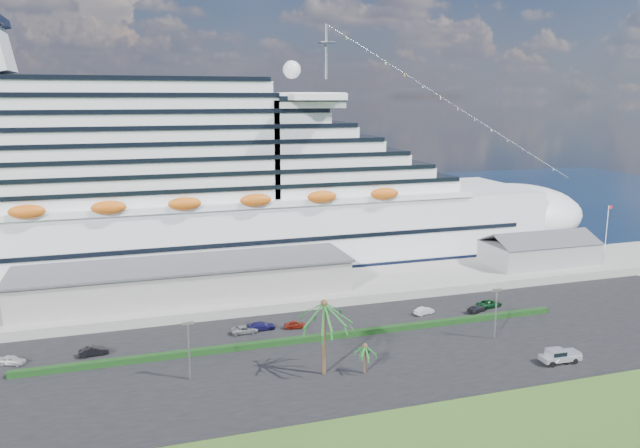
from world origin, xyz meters
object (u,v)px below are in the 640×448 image
object	(u,v)px
cruise_ship	(189,197)
parked_car_3	(261,326)
pickup_truck	(560,355)
boat_trailer	(561,356)

from	to	relation	value
cruise_ship	parked_car_3	world-z (taller)	cruise_ship
parked_car_3	pickup_truck	distance (m)	46.49
pickup_truck	boat_trailer	bearing A→B (deg)	-19.55
parked_car_3	boat_trailer	xyz separation A→B (m)	(38.65, -26.09, 0.32)
cruise_ship	boat_trailer	xyz separation A→B (m)	(45.46, -66.94, -15.57)
cruise_ship	parked_car_3	bearing A→B (deg)	-80.55
boat_trailer	pickup_truck	bearing A→B (deg)	160.45
pickup_truck	boat_trailer	xyz separation A→B (m)	(0.15, -0.05, -0.16)
pickup_truck	boat_trailer	distance (m)	0.22
parked_car_3	pickup_truck	xyz separation A→B (m)	(38.51, -26.04, 0.47)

